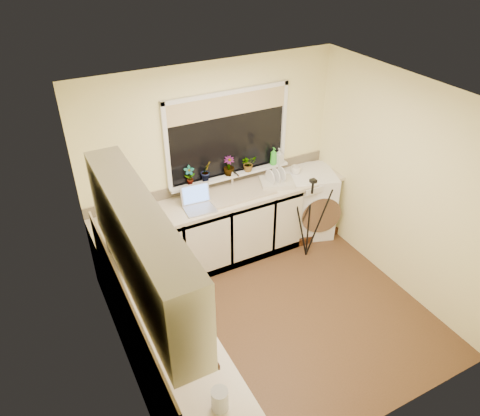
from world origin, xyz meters
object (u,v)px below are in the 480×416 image
object	(u,v)px
kettle	(153,267)
plant_c	(229,166)
laptop	(198,202)
microwave	(133,243)
dish_rack	(277,182)
washing_machine	(307,202)
cup_back	(296,170)
tripod	(309,219)
glass_jug	(220,400)
soap_bottle_clear	(279,156)
steel_jar	(155,312)
plant_a	(190,176)
plant_b	(206,171)
soap_bottle_green	(274,156)
plant_d	(248,163)
cup_left	(186,367)

from	to	relation	value
kettle	plant_c	bearing A→B (deg)	40.90
laptop	microwave	bearing A→B (deg)	-145.90
laptop	dish_rack	size ratio (longest dim) A/B	0.90
washing_machine	cup_back	distance (m)	0.53
kettle	tripod	world-z (taller)	tripod
glass_jug	tripod	bearing A→B (deg)	42.58
microwave	soap_bottle_clear	size ratio (longest dim) A/B	2.42
steel_jar	plant_a	size ratio (longest dim) A/B	0.42
microwave	plant_b	world-z (taller)	plant_b
plant_b	steel_jar	bearing A→B (deg)	-126.17
soap_bottle_clear	kettle	bearing A→B (deg)	-150.66
tripod	soap_bottle_clear	world-z (taller)	soap_bottle_clear
plant_b	soap_bottle_green	size ratio (longest dim) A/B	1.07
kettle	cup_back	world-z (taller)	kettle
tripod	microwave	size ratio (longest dim) A/B	2.22
kettle	tripod	distance (m)	2.25
laptop	plant_c	distance (m)	0.65
washing_machine	dish_rack	xyz separation A→B (m)	(-0.54, -0.05, 0.47)
laptop	plant_a	bearing A→B (deg)	89.12
laptop	microwave	size ratio (longest dim) A/B	0.73
laptop	soap_bottle_green	bearing A→B (deg)	17.47
tripod	soap_bottle_clear	bearing A→B (deg)	104.29
laptop	tripod	distance (m)	1.43
glass_jug	plant_b	size ratio (longest dim) A/B	0.70
kettle	steel_jar	size ratio (longest dim) A/B	2.21
kettle	glass_jug	world-z (taller)	kettle
plant_d	washing_machine	bearing A→B (deg)	-14.00
glass_jug	kettle	bearing A→B (deg)	88.44
washing_machine	soap_bottle_clear	distance (m)	0.81
glass_jug	microwave	size ratio (longest dim) A/B	0.35
plant_a	plant_d	size ratio (longest dim) A/B	1.17
laptop	soap_bottle_clear	world-z (taller)	soap_bottle_clear
washing_machine	plant_c	size ratio (longest dim) A/B	3.76
steel_jar	glass_jug	bearing A→B (deg)	-83.34
steel_jar	cup_left	world-z (taller)	steel_jar
steel_jar	plant_d	bearing A→B (deg)	42.82
plant_b	soap_bottle_clear	size ratio (longest dim) A/B	1.19
glass_jug	laptop	bearing A→B (deg)	70.08
laptop	plant_b	world-z (taller)	plant_b
soap_bottle_green	cup_back	bearing A→B (deg)	-23.89
washing_machine	dish_rack	distance (m)	0.72
dish_rack	soap_bottle_clear	distance (m)	0.37
glass_jug	cup_left	xyz separation A→B (m)	(-0.10, 0.38, -0.04)
tripod	glass_jug	world-z (taller)	tripod
tripod	plant_d	bearing A→B (deg)	136.00
plant_d	soap_bottle_green	size ratio (longest dim) A/B	0.89
plant_b	cup_left	xyz separation A→B (m)	(-1.22, -2.33, -0.23)
steel_jar	soap_bottle_green	bearing A→B (deg)	37.67
plant_d	steel_jar	bearing A→B (deg)	-137.18
laptop	cup_left	xyz separation A→B (m)	(-0.98, -2.04, -0.02)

